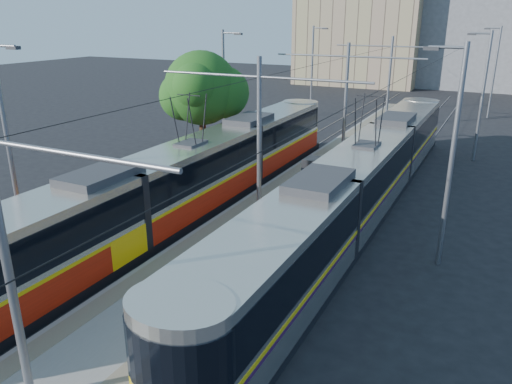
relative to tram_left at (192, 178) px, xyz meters
The scene contains 13 objects.
ground 9.19m from the tram_left, 66.51° to the right, with size 160.00×160.00×0.00m, color black.
platform 9.56m from the tram_left, 67.56° to the left, with size 4.00×50.00×0.30m, color gray.
tactile_strip_left 9.09m from the tram_left, 76.14° to the left, with size 0.70×50.00×0.01m, color gray.
tactile_strip_right 10.17m from the tram_left, 59.91° to the left, with size 0.70×50.00×0.01m, color gray.
rails 9.58m from the tram_left, 67.56° to the left, with size 8.71×70.00×0.03m.
tram_left is the anchor object (origin of this frame).
tram_right 7.91m from the tram_left, 24.48° to the left, with size 2.43×30.91×5.50m.
catenary 7.44m from the tram_left, 58.48° to the left, with size 9.20×70.00×7.00m.
street_lamps 13.45m from the tram_left, 74.19° to the left, with size 15.18×38.22×8.00m.
shelter 5.58m from the tram_left, 30.56° to the left, with size 0.69×1.05×2.24m.
tree 8.27m from the tram_left, 116.23° to the left, with size 4.78×4.42×6.95m.
building_left 52.37m from the tram_left, 97.05° to the left, with size 16.32×12.24×13.73m.
building_centre 56.93m from the tram_left, 80.22° to the left, with size 18.36×14.28×16.68m.
Camera 1 is at (8.94, -10.04, 8.75)m, focal length 35.00 mm.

